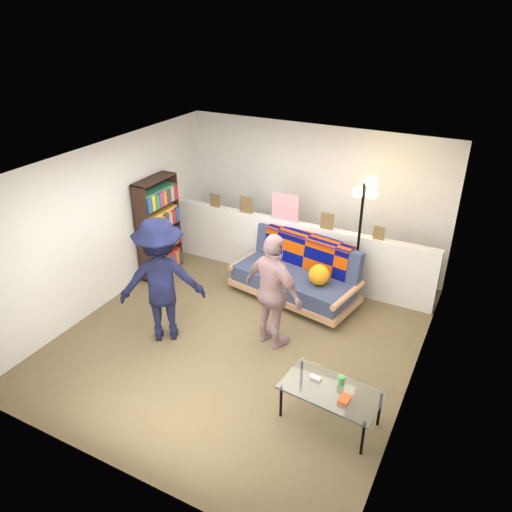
{
  "coord_description": "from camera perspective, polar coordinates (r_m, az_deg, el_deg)",
  "views": [
    {
      "loc": [
        2.75,
        -4.89,
        4.14
      ],
      "look_at": [
        0.0,
        0.4,
        1.05
      ],
      "focal_mm": 35.0,
      "sensor_mm": 36.0,
      "label": 1
    }
  ],
  "objects": [
    {
      "name": "floor_lamp",
      "position": [
        7.29,
        12.14,
        4.46
      ],
      "size": [
        0.4,
        0.36,
        1.94
      ],
      "color": "black",
      "rests_on": "ground"
    },
    {
      "name": "coffee_table",
      "position": [
        5.56,
        8.64,
        -15.05
      ],
      "size": [
        1.11,
        0.69,
        0.55
      ],
      "color": "black",
      "rests_on": "ground"
    },
    {
      "name": "bookshelf",
      "position": [
        8.3,
        -11.05,
        2.9
      ],
      "size": [
        0.27,
        0.82,
        1.65
      ],
      "color": "black",
      "rests_on": "ground"
    },
    {
      "name": "person_left",
      "position": [
        6.62,
        -10.77,
        -2.77
      ],
      "size": [
        1.29,
        1.17,
        1.74
      ],
      "primitive_type": "imported",
      "rotation": [
        0.0,
        0.0,
        3.75
      ],
      "color": "black",
      "rests_on": "ground"
    },
    {
      "name": "futon_sofa",
      "position": [
        7.63,
        4.78,
        -2.22
      ],
      "size": [
        2.05,
        1.23,
        0.83
      ],
      "color": "tan",
      "rests_on": "ground"
    },
    {
      "name": "ledge_decor",
      "position": [
        7.89,
        3.18,
        5.27
      ],
      "size": [
        2.97,
        0.02,
        0.45
      ],
      "color": "brown",
      "rests_on": "half_wall_ledge"
    },
    {
      "name": "ground",
      "position": [
        6.98,
        -1.53,
        -9.03
      ],
      "size": [
        5.0,
        5.0,
        0.0
      ],
      "primitive_type": "plane",
      "color": "brown",
      "rests_on": "ground"
    },
    {
      "name": "room_shell",
      "position": [
        6.52,
        0.29,
        5.11
      ],
      "size": [
        4.6,
        5.05,
        2.45
      ],
      "color": "silver",
      "rests_on": "ground"
    },
    {
      "name": "person_right",
      "position": [
        6.39,
        2.0,
        -4.15
      ],
      "size": [
        1.01,
        0.68,
        1.6
      ],
      "primitive_type": "imported",
      "rotation": [
        0.0,
        0.0,
        2.81
      ],
      "color": "pink",
      "rests_on": "ground"
    },
    {
      "name": "half_wall_ledge",
      "position": [
        8.1,
        4.57,
        0.59
      ],
      "size": [
        4.45,
        0.15,
        1.0
      ],
      "primitive_type": "cube",
      "color": "silver",
      "rests_on": "ground"
    }
  ]
}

